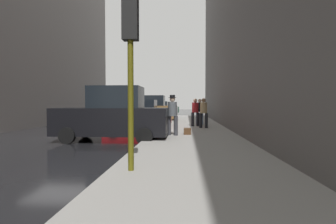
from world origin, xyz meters
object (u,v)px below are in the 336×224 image
Objects in this scene: parked_red_hatchback at (139,115)px; parked_bronze_suv at (151,110)px; pedestrian_in_jeans at (200,110)px; pedestrian_with_beanie at (172,113)px; fire_hydrant at (164,123)px; pedestrian_in_tan_coat at (204,111)px; duffel_bag at (187,131)px; pedestrian_in_red_jacket at (195,111)px; parked_gray_coupe at (162,109)px; traffic_light at (131,45)px; parked_black_suv at (113,116)px; parked_dark_green_sedan at (165,108)px; parked_blue_sedan at (157,110)px.

parked_red_hatchback is 0.91× the size of parked_bronze_suv.
pedestrian_in_jeans is 0.96× the size of pedestrian_with_beanie.
pedestrian_in_tan_coat reaches higher than fire_hydrant.
pedestrian_in_tan_coat is at bearing -19.94° from parked_red_hatchback.
parked_bronze_suv reaches higher than duffel_bag.
pedestrian_in_jeans is (2.15, 3.13, 0.61)m from fire_hydrant.
parked_bronze_suv is at bearing 120.34° from pedestrian_in_red_jacket.
parked_red_hatchback is 2.47× the size of pedestrian_in_red_jacket.
duffel_bag is (3.08, -21.23, -0.56)m from parked_gray_coupe.
traffic_light is (0.05, -9.04, 2.26)m from fire_hydrant.
duffel_bag is at bearing -81.74° from parked_gray_coupe.
parked_black_suv is 0.99× the size of parked_bronze_suv.
fire_hydrant is 2.82m from duffel_bag.
pedestrian_in_jeans is at bearing 74.22° from pedestrian_in_red_jacket.
traffic_light is (1.85, -17.10, 1.73)m from parked_bronze_suv.
pedestrian_with_beanie is (-1.19, -4.81, 0.03)m from pedestrian_in_red_jacket.
pedestrian_in_red_jacket is (3.61, 5.67, 0.07)m from parked_black_suv.
parked_dark_green_sedan is at bearing 90.00° from parked_gray_coupe.
parked_bronze_suv is at bearing 90.00° from parked_red_hatchback.
parked_black_suv is 7.95m from pedestrian_in_jeans.
parked_blue_sedan is at bearing -90.00° from parked_gray_coupe.
pedestrian_in_tan_coat is at bearing 18.41° from fire_hydrant.
parked_gray_coupe reaches higher than duffel_bag.
parked_black_suv is 10.46× the size of duffel_bag.
parked_gray_coupe is 9.57× the size of duffel_bag.
parked_red_hatchback is at bearing -90.00° from parked_bronze_suv.
pedestrian_in_red_jacket is (3.61, -6.16, 0.07)m from parked_bronze_suv.
parked_black_suv reaches higher than pedestrian_in_jeans.
pedestrian_with_beanie is 1.15m from duffel_bag.
pedestrian_in_tan_coat is 3.49m from duffel_bag.
pedestrian_in_tan_coat reaches higher than duffel_bag.
parked_dark_green_sedan is 2.46× the size of pedestrian_in_red_jacket.
pedestrian_in_jeans is (3.95, 0.92, 0.26)m from parked_red_hatchback.
parked_black_suv is 2.57m from pedestrian_with_beanie.
pedestrian_in_red_jacket is at bearing 57.53° from parked_black_suv.
traffic_light is (1.85, -11.25, 1.91)m from parked_red_hatchback.
parked_gray_coupe is at bearing 90.00° from parked_red_hatchback.
parked_gray_coupe is 2.46× the size of pedestrian_in_red_jacket.
parked_red_hatchback is at bearing 160.06° from pedestrian_in_tan_coat.
parked_red_hatchback is at bearing 175.07° from pedestrian_in_red_jacket.
parked_red_hatchback is 6.01× the size of fire_hydrant.
traffic_light is at bearing -86.18° from parked_gray_coupe.
pedestrian_in_tan_coat is (4.04, -12.49, 0.26)m from parked_blue_sedan.
pedestrian_in_tan_coat is at bearing -80.24° from parked_dark_green_sedan.
parked_black_suv is 3.41m from duffel_bag.
traffic_light is (1.85, -33.30, 1.91)m from parked_dark_green_sedan.
fire_hydrant is (1.80, -24.26, -0.35)m from parked_dark_green_sedan.
parked_black_suv is at bearing -90.00° from parked_blue_sedan.
pedestrian_in_jeans is 2.38m from pedestrian_in_tan_coat.
pedestrian_with_beanie is (0.57, 6.14, -1.62)m from traffic_light.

